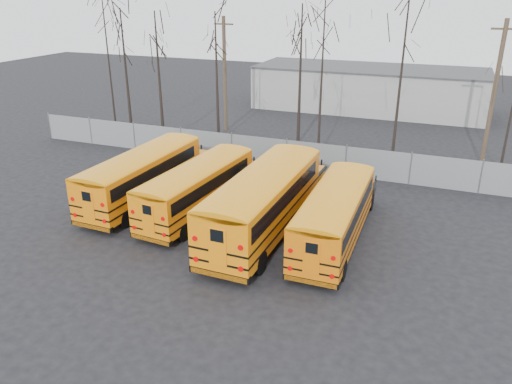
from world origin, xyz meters
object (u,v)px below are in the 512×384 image
at_px(bus_a, 144,172).
at_px(utility_pole_left, 225,74).
at_px(bus_b, 200,184).
at_px(bus_c, 266,197).
at_px(bus_d, 336,211).
at_px(utility_pole_right, 494,93).

distance_m(bus_a, utility_pole_left, 15.97).
distance_m(bus_b, utility_pole_left, 17.18).
xyz_separation_m(bus_a, bus_b, (3.65, -0.34, -0.09)).
distance_m(bus_c, bus_d, 3.45).
bearing_deg(bus_b, utility_pole_right, 49.48).
relative_size(bus_c, bus_d, 1.18).
distance_m(bus_d, utility_pole_left, 21.51).
bearing_deg(bus_b, bus_c, -8.17).
bearing_deg(utility_pole_right, bus_d, -117.67).
relative_size(utility_pole_left, utility_pole_right, 0.97).
relative_size(bus_c, utility_pole_right, 1.23).
bearing_deg(bus_a, bus_d, -3.62).
bearing_deg(bus_b, bus_a, 179.62).
bearing_deg(utility_pole_right, bus_b, -138.40).
bearing_deg(utility_pole_right, utility_pole_left, 172.21).
xyz_separation_m(bus_d, utility_pole_right, (6.88, 14.91, 3.28)).
xyz_separation_m(bus_a, utility_pole_right, (18.06, 13.82, 3.19)).
bearing_deg(bus_b, utility_pole_left, 114.88).
bearing_deg(utility_pole_right, bus_c, -127.18).
height_order(bus_b, utility_pole_left, utility_pole_left).
height_order(bus_a, bus_d, bus_a).
bearing_deg(bus_a, utility_pole_left, 99.64).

